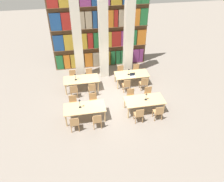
% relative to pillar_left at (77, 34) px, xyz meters
% --- Properties ---
extents(ground_plane, '(40.00, 40.00, 0.00)m').
position_rel_pillar_left_xyz_m(ground_plane, '(1.57, -2.69, -3.00)').
color(ground_plane, gray).
extents(bookshelf_bank, '(6.40, 0.35, 5.50)m').
position_rel_pillar_left_xyz_m(bookshelf_bank, '(1.59, 1.37, -0.30)').
color(bookshelf_bank, brown).
rests_on(bookshelf_bank, ground_plane).
extents(pillar_left, '(0.54, 0.54, 6.00)m').
position_rel_pillar_left_xyz_m(pillar_left, '(0.00, 0.00, 0.00)').
color(pillar_left, silver).
rests_on(pillar_left, ground_plane).
extents(pillar_center, '(0.54, 0.54, 6.00)m').
position_rel_pillar_left_xyz_m(pillar_center, '(1.57, 0.00, 0.00)').
color(pillar_center, silver).
rests_on(pillar_center, ground_plane).
extents(pillar_right, '(0.54, 0.54, 6.00)m').
position_rel_pillar_left_xyz_m(pillar_right, '(3.14, 0.00, 0.00)').
color(pillar_right, silver).
rests_on(pillar_right, ground_plane).
extents(reading_table_0, '(2.06, 0.98, 0.72)m').
position_rel_pillar_left_xyz_m(reading_table_0, '(-0.04, -4.04, -2.35)').
color(reading_table_0, tan).
rests_on(reading_table_0, ground_plane).
extents(chair_0, '(0.42, 0.40, 0.89)m').
position_rel_pillar_left_xyz_m(chair_0, '(-0.60, -4.82, -2.52)').
color(chair_0, tan).
rests_on(chair_0, ground_plane).
extents(chair_1, '(0.42, 0.40, 0.89)m').
position_rel_pillar_left_xyz_m(chair_1, '(-0.60, -3.27, -2.52)').
color(chair_1, tan).
rests_on(chair_1, ground_plane).
extents(chair_2, '(0.42, 0.40, 0.89)m').
position_rel_pillar_left_xyz_m(chair_2, '(0.47, -4.82, -2.52)').
color(chair_2, tan).
rests_on(chair_2, ground_plane).
extents(chair_3, '(0.42, 0.40, 0.89)m').
position_rel_pillar_left_xyz_m(chair_3, '(0.47, -3.27, -2.52)').
color(chair_3, tan).
rests_on(chair_3, ground_plane).
extents(desk_lamp_0, '(0.14, 0.14, 0.49)m').
position_rel_pillar_left_xyz_m(desk_lamp_0, '(-0.26, -4.00, -1.94)').
color(desk_lamp_0, black).
rests_on(desk_lamp_0, reading_table_0).
extents(reading_table_1, '(2.06, 0.98, 0.72)m').
position_rel_pillar_left_xyz_m(reading_table_1, '(3.06, -4.02, -2.35)').
color(reading_table_1, tan).
rests_on(reading_table_1, ground_plane).
extents(chair_4, '(0.42, 0.40, 0.89)m').
position_rel_pillar_left_xyz_m(chair_4, '(2.55, -4.79, -2.52)').
color(chair_4, tan).
rests_on(chair_4, ground_plane).
extents(chair_5, '(0.42, 0.40, 0.89)m').
position_rel_pillar_left_xyz_m(chair_5, '(2.55, -3.24, -2.52)').
color(chair_5, tan).
rests_on(chair_5, ground_plane).
extents(chair_6, '(0.42, 0.40, 0.89)m').
position_rel_pillar_left_xyz_m(chair_6, '(3.56, -4.79, -2.52)').
color(chair_6, tan).
rests_on(chair_6, ground_plane).
extents(chair_7, '(0.42, 0.40, 0.89)m').
position_rel_pillar_left_xyz_m(chair_7, '(3.56, -3.24, -2.52)').
color(chair_7, tan).
rests_on(chair_7, ground_plane).
extents(desk_lamp_1, '(0.14, 0.14, 0.41)m').
position_rel_pillar_left_xyz_m(desk_lamp_1, '(3.14, -4.00, -2.01)').
color(desk_lamp_1, black).
rests_on(desk_lamp_1, reading_table_1).
extents(reading_table_2, '(2.06, 0.98, 0.72)m').
position_rel_pillar_left_xyz_m(reading_table_2, '(-0.02, -1.38, -2.35)').
color(reading_table_2, tan).
rests_on(reading_table_2, ground_plane).
extents(chair_8, '(0.42, 0.40, 0.89)m').
position_rel_pillar_left_xyz_m(chair_8, '(-0.51, -2.16, -2.52)').
color(chair_8, tan).
rests_on(chair_8, ground_plane).
extents(chair_9, '(0.42, 0.40, 0.89)m').
position_rel_pillar_left_xyz_m(chair_9, '(-0.51, -0.61, -2.52)').
color(chair_9, tan).
rests_on(chair_9, ground_plane).
extents(chair_10, '(0.42, 0.40, 0.89)m').
position_rel_pillar_left_xyz_m(chair_10, '(0.53, -2.16, -2.52)').
color(chair_10, tan).
rests_on(chair_10, ground_plane).
extents(chair_11, '(0.42, 0.40, 0.89)m').
position_rel_pillar_left_xyz_m(chair_11, '(0.53, -0.61, -2.52)').
color(chair_11, tan).
rests_on(chair_11, ground_plane).
extents(desk_lamp_2, '(0.14, 0.14, 0.42)m').
position_rel_pillar_left_xyz_m(desk_lamp_2, '(-0.34, -1.42, -1.99)').
color(desk_lamp_2, black).
rests_on(desk_lamp_2, reading_table_2).
extents(reading_table_3, '(2.06, 0.98, 0.72)m').
position_rel_pillar_left_xyz_m(reading_table_3, '(3.07, -1.37, -2.35)').
color(reading_table_3, tan).
rests_on(reading_table_3, ground_plane).
extents(chair_12, '(0.42, 0.40, 0.89)m').
position_rel_pillar_left_xyz_m(chair_12, '(2.57, -2.15, -2.52)').
color(chair_12, tan).
rests_on(chair_12, ground_plane).
extents(chair_13, '(0.42, 0.40, 0.89)m').
position_rel_pillar_left_xyz_m(chair_13, '(2.57, -0.60, -2.52)').
color(chair_13, tan).
rests_on(chair_13, ground_plane).
extents(chair_14, '(0.42, 0.40, 0.89)m').
position_rel_pillar_left_xyz_m(chair_14, '(3.62, -2.15, -2.52)').
color(chair_14, tan).
rests_on(chair_14, ground_plane).
extents(chair_15, '(0.42, 0.40, 0.89)m').
position_rel_pillar_left_xyz_m(chair_15, '(3.62, -0.60, -2.52)').
color(chair_15, tan).
rests_on(chair_15, ground_plane).
extents(desk_lamp_3, '(0.14, 0.14, 0.42)m').
position_rel_pillar_left_xyz_m(desk_lamp_3, '(2.87, -1.42, -1.99)').
color(desk_lamp_3, black).
rests_on(desk_lamp_3, reading_table_3).
extents(laptop, '(0.32, 0.22, 0.21)m').
position_rel_pillar_left_xyz_m(laptop, '(3.06, -1.67, -2.24)').
color(laptop, silver).
rests_on(laptop, reading_table_3).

